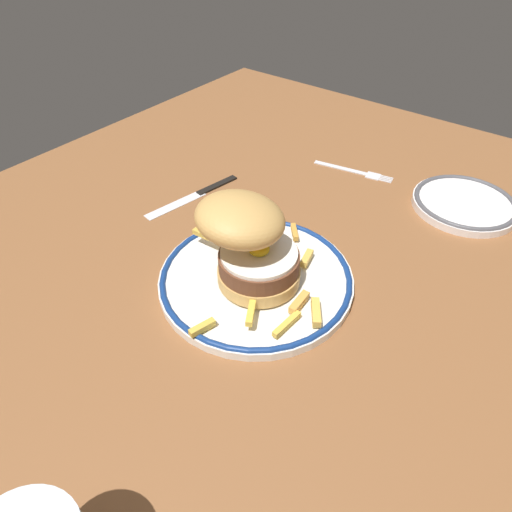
{
  "coord_description": "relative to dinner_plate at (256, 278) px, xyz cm",
  "views": [
    {
      "loc": [
        -35.3,
        -25.26,
        41.57
      ],
      "look_at": [
        -1.38,
        0.89,
        4.6
      ],
      "focal_mm": 31.78,
      "sensor_mm": 36.0,
      "label": 1
    }
  ],
  "objects": [
    {
      "name": "ground_plane",
      "position": [
        1.38,
        -0.89,
        -2.84
      ],
      "size": [
        125.82,
        109.19,
        4.0
      ],
      "primitive_type": "cube",
      "color": "brown"
    },
    {
      "name": "dinner_plate",
      "position": [
        0.0,
        0.0,
        0.0
      ],
      "size": [
        25.29,
        25.29,
        1.6
      ],
      "color": "white",
      "rests_on": "ground_plane"
    },
    {
      "name": "burger",
      "position": [
        -0.95,
        0.44,
        6.63
      ],
      "size": [
        15.06,
        14.82,
        12.17
      ],
      "color": "tan",
      "rests_on": "dinner_plate"
    },
    {
      "name": "fries_pile",
      "position": [
        -0.01,
        -0.76,
        1.43
      ],
      "size": [
        24.23,
        22.71,
        2.19
      ],
      "color": "gold",
      "rests_on": "dinner_plate"
    },
    {
      "name": "side_plate",
      "position": [
        33.95,
        -15.81,
        -0.0
      ],
      "size": [
        16.11,
        16.11,
        1.6
      ],
      "color": "white",
      "rests_on": "ground_plane"
    },
    {
      "name": "fork",
      "position": [
        33.32,
        3.32,
        -0.66
      ],
      "size": [
        3.97,
        14.41,
        0.36
      ],
      "color": "silver",
      "rests_on": "ground_plane"
    },
    {
      "name": "knife",
      "position": [
        11.2,
        20.35,
        -0.58
      ],
      "size": [
        17.99,
        4.59,
        0.7
      ],
      "color": "black",
      "rests_on": "ground_plane"
    }
  ]
}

